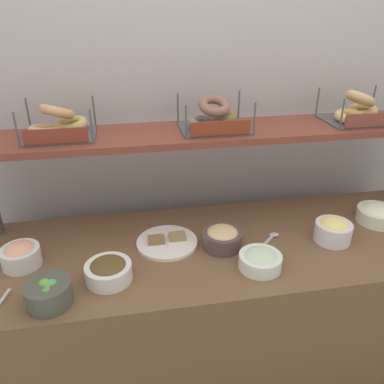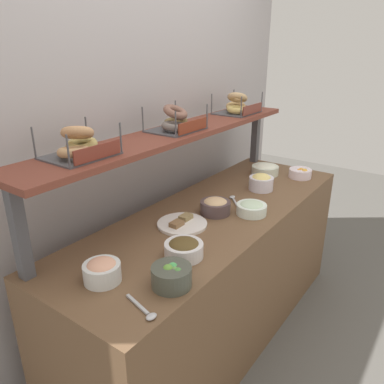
{
  "view_description": "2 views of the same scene",
  "coord_description": "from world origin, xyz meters",
  "px_view_note": "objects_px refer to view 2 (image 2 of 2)",
  "views": [
    {
      "loc": [
        -0.39,
        -1.35,
        1.8
      ],
      "look_at": [
        -0.14,
        0.06,
        1.08
      ],
      "focal_mm": 36.37,
      "sensor_mm": 36.0,
      "label": 1
    },
    {
      "loc": [
        -1.67,
        -1.05,
        1.75
      ],
      "look_at": [
        -0.17,
        0.04,
        1.01
      ],
      "focal_mm": 35.6,
      "sensor_mm": 36.0,
      "label": 2
    }
  ],
  "objects_px": {
    "bowl_fruit_salad": "(300,173)",
    "bowl_hummus": "(215,206)",
    "bowl_scallion_spread": "(252,208)",
    "bowl_egg_salad": "(261,182)",
    "bagel_basket_plain": "(237,106)",
    "serving_spoon_by_edge": "(145,311)",
    "bagel_basket_poppy": "(176,122)",
    "serving_spoon_near_plate": "(234,200)",
    "bowl_lox_spread": "(102,271)",
    "bowl_veggie_mix": "(172,276)",
    "bagel_basket_sesame": "(79,146)",
    "serving_plate_white": "(182,223)",
    "bowl_cream_cheese": "(265,169)",
    "bowl_chocolate_spread": "(184,248)"
  },
  "relations": [
    {
      "from": "bowl_hummus",
      "to": "bowl_cream_cheese",
      "type": "distance_m",
      "value": 0.78
    },
    {
      "from": "bowl_egg_salad",
      "to": "bowl_cream_cheese",
      "type": "relative_size",
      "value": 0.82
    },
    {
      "from": "bowl_lox_spread",
      "to": "bowl_fruit_salad",
      "type": "bearing_deg",
      "value": -5.95
    },
    {
      "from": "bowl_lox_spread",
      "to": "bowl_veggie_mix",
      "type": "bearing_deg",
      "value": -60.24
    },
    {
      "from": "bowl_cream_cheese",
      "to": "serving_spoon_by_edge",
      "type": "xyz_separation_m",
      "value": [
        -1.63,
        -0.33,
        -0.03
      ]
    },
    {
      "from": "bowl_egg_salad",
      "to": "bagel_basket_plain",
      "type": "height_order",
      "value": "bagel_basket_plain"
    },
    {
      "from": "serving_plate_white",
      "to": "bagel_basket_poppy",
      "type": "xyz_separation_m",
      "value": [
        0.25,
        0.23,
        0.47
      ]
    },
    {
      "from": "serving_plate_white",
      "to": "serving_spoon_near_plate",
      "type": "bearing_deg",
      "value": -6.66
    },
    {
      "from": "bowl_hummus",
      "to": "bagel_basket_sesame",
      "type": "xyz_separation_m",
      "value": [
        -0.64,
        0.3,
        0.44
      ]
    },
    {
      "from": "bagel_basket_sesame",
      "to": "serving_spoon_by_edge",
      "type": "bearing_deg",
      "value": -111.35
    },
    {
      "from": "bowl_hummus",
      "to": "bagel_basket_plain",
      "type": "height_order",
      "value": "bagel_basket_plain"
    },
    {
      "from": "serving_spoon_near_plate",
      "to": "bagel_basket_plain",
      "type": "bearing_deg",
      "value": 29.51
    },
    {
      "from": "serving_spoon_by_edge",
      "to": "bagel_basket_plain",
      "type": "xyz_separation_m",
      "value": [
        1.57,
        0.54,
        0.47
      ]
    },
    {
      "from": "bowl_hummus",
      "to": "serving_spoon_by_edge",
      "type": "distance_m",
      "value": 0.9
    },
    {
      "from": "bowl_hummus",
      "to": "bowl_chocolate_spread",
      "type": "xyz_separation_m",
      "value": [
        -0.47,
        -0.14,
        -0.0
      ]
    },
    {
      "from": "bowl_cream_cheese",
      "to": "serving_spoon_near_plate",
      "type": "xyz_separation_m",
      "value": [
        -0.56,
        -0.06,
        -0.03
      ]
    },
    {
      "from": "bagel_basket_sesame",
      "to": "bagel_basket_plain",
      "type": "relative_size",
      "value": 0.96
    },
    {
      "from": "bowl_veggie_mix",
      "to": "bowl_egg_salad",
      "type": "height_order",
      "value": "bowl_egg_salad"
    },
    {
      "from": "bowl_cream_cheese",
      "to": "bagel_basket_poppy",
      "type": "bearing_deg",
      "value": 163.98
    },
    {
      "from": "bowl_egg_salad",
      "to": "serving_plate_white",
      "type": "bearing_deg",
      "value": 171.99
    },
    {
      "from": "bowl_fruit_salad",
      "to": "serving_spoon_by_edge",
      "type": "bearing_deg",
      "value": -176.9
    },
    {
      "from": "bowl_scallion_spread",
      "to": "serving_spoon_near_plate",
      "type": "relative_size",
      "value": 1.18
    },
    {
      "from": "bowl_veggie_mix",
      "to": "bagel_basket_plain",
      "type": "relative_size",
      "value": 0.52
    },
    {
      "from": "bowl_lox_spread",
      "to": "bowl_egg_salad",
      "type": "bearing_deg",
      "value": -2.39
    },
    {
      "from": "bowl_chocolate_spread",
      "to": "bagel_basket_poppy",
      "type": "relative_size",
      "value": 0.58
    },
    {
      "from": "bowl_hummus",
      "to": "serving_plate_white",
      "type": "height_order",
      "value": "bowl_hummus"
    },
    {
      "from": "serving_spoon_near_plate",
      "to": "bowl_fruit_salad",
      "type": "bearing_deg",
      "value": -14.67
    },
    {
      "from": "bowl_hummus",
      "to": "bowl_chocolate_spread",
      "type": "distance_m",
      "value": 0.49
    },
    {
      "from": "serving_spoon_near_plate",
      "to": "bagel_basket_poppy",
      "type": "height_order",
      "value": "bagel_basket_poppy"
    },
    {
      "from": "bowl_veggie_mix",
      "to": "serving_spoon_near_plate",
      "type": "bearing_deg",
      "value": 14.83
    },
    {
      "from": "bowl_egg_salad",
      "to": "bowl_cream_cheese",
      "type": "distance_m",
      "value": 0.31
    },
    {
      "from": "bowl_lox_spread",
      "to": "serving_spoon_near_plate",
      "type": "xyz_separation_m",
      "value": [
        1.03,
        -0.01,
        -0.04
      ]
    },
    {
      "from": "bowl_hummus",
      "to": "bowl_scallion_spread",
      "type": "bearing_deg",
      "value": -56.83
    },
    {
      "from": "serving_spoon_near_plate",
      "to": "bagel_basket_plain",
      "type": "relative_size",
      "value": 0.46
    },
    {
      "from": "bowl_scallion_spread",
      "to": "bagel_basket_sesame",
      "type": "xyz_separation_m",
      "value": [
        -0.75,
        0.47,
        0.44
      ]
    },
    {
      "from": "serving_spoon_by_edge",
      "to": "bagel_basket_poppy",
      "type": "relative_size",
      "value": 0.57
    },
    {
      "from": "bowl_egg_salad",
      "to": "serving_spoon_by_edge",
      "type": "relative_size",
      "value": 0.91
    },
    {
      "from": "bowl_egg_salad",
      "to": "serving_spoon_by_edge",
      "type": "height_order",
      "value": "bowl_egg_salad"
    },
    {
      "from": "bowl_scallion_spread",
      "to": "bagel_basket_poppy",
      "type": "xyz_separation_m",
      "value": [
        -0.09,
        0.46,
        0.44
      ]
    },
    {
      "from": "bowl_cream_cheese",
      "to": "bagel_basket_poppy",
      "type": "height_order",
      "value": "bagel_basket_poppy"
    },
    {
      "from": "bowl_fruit_salad",
      "to": "serving_spoon_by_edge",
      "type": "xyz_separation_m",
      "value": [
        -1.72,
        -0.09,
        -0.03
      ]
    },
    {
      "from": "serving_plate_white",
      "to": "bagel_basket_poppy",
      "type": "bearing_deg",
      "value": 42.47
    },
    {
      "from": "bowl_fruit_salad",
      "to": "bowl_hummus",
      "type": "xyz_separation_m",
      "value": [
        -0.86,
        0.16,
        0.01
      ]
    },
    {
      "from": "bowl_scallion_spread",
      "to": "serving_plate_white",
      "type": "bearing_deg",
      "value": 146.1
    },
    {
      "from": "bowl_scallion_spread",
      "to": "serving_spoon_by_edge",
      "type": "height_order",
      "value": "bowl_scallion_spread"
    },
    {
      "from": "bowl_egg_salad",
      "to": "serving_spoon_by_edge",
      "type": "xyz_separation_m",
      "value": [
        -1.34,
        -0.21,
        -0.05
      ]
    },
    {
      "from": "bowl_egg_salad",
      "to": "serving_spoon_near_plate",
      "type": "height_order",
      "value": "bowl_egg_salad"
    },
    {
      "from": "serving_spoon_near_plate",
      "to": "serving_spoon_by_edge",
      "type": "bearing_deg",
      "value": -166.34
    },
    {
      "from": "bagel_basket_sesame",
      "to": "bowl_cream_cheese",
      "type": "bearing_deg",
      "value": -9.25
    },
    {
      "from": "bowl_scallion_spread",
      "to": "bowl_lox_spread",
      "type": "relative_size",
      "value": 1.11
    }
  ]
}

